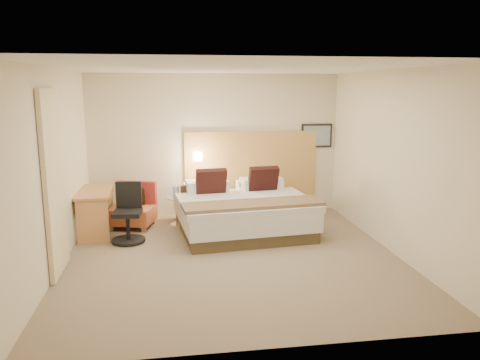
{
  "coord_description": "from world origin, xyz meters",
  "views": [
    {
      "loc": [
        -0.85,
        -6.46,
        2.44
      ],
      "look_at": [
        0.22,
        0.74,
        1.0
      ],
      "focal_mm": 35.0,
      "sensor_mm": 36.0,
      "label": 1
    }
  ],
  "objects": [
    {
      "name": "curtain",
      "position": [
        -2.36,
        -0.25,
        1.22
      ],
      "size": [
        0.06,
        0.9,
        2.42
      ],
      "primitive_type": "cube",
      "color": "beige",
      "rests_on": "wall_left"
    },
    {
      "name": "desk",
      "position": [
        -2.11,
        1.47,
        0.58
      ],
      "size": [
        0.61,
        1.21,
        0.74
      ],
      "color": "#B67847",
      "rests_on": "floor"
    },
    {
      "name": "bed",
      "position": [
        0.33,
        1.27,
        0.35
      ],
      "size": [
        2.37,
        2.32,
        1.06
      ],
      "color": "#453822",
      "rests_on": "floor"
    },
    {
      "name": "desk_chair",
      "position": [
        -1.56,
        0.94,
        0.39
      ],
      "size": [
        0.58,
        0.58,
        0.94
      ],
      "color": "black",
      "rests_on": "floor"
    },
    {
      "name": "side_table",
      "position": [
        -0.74,
        1.75,
        0.29
      ],
      "size": [
        0.55,
        0.55,
        0.52
      ],
      "color": "white",
      "rests_on": "floor"
    },
    {
      "name": "floor",
      "position": [
        0.0,
        0.0,
        -0.01
      ],
      "size": [
        4.8,
        5.0,
        0.02
      ],
      "primitive_type": "cube",
      "color": "#786751",
      "rests_on": "ground"
    },
    {
      "name": "wall_front",
      "position": [
        0.0,
        -2.51,
        1.35
      ],
      "size": [
        4.8,
        0.02,
        2.7
      ],
      "primitive_type": "cube",
      "color": "beige",
      "rests_on": "floor"
    },
    {
      "name": "art_frame",
      "position": [
        2.02,
        2.48,
        1.5
      ],
      "size": [
        0.62,
        0.03,
        0.47
      ],
      "primitive_type": "cube",
      "color": "black",
      "rests_on": "wall_back"
    },
    {
      "name": "lamp_shade",
      "position": [
        -0.35,
        2.36,
        1.15
      ],
      "size": [
        0.15,
        0.15,
        0.15
      ],
      "primitive_type": "cube",
      "color": "#F5E4BF",
      "rests_on": "wall_back"
    },
    {
      "name": "lounge_chair",
      "position": [
        -1.54,
        1.79,
        0.31
      ],
      "size": [
        0.88,
        0.81,
        0.78
      ],
      "color": "#997D48",
      "rests_on": "floor"
    },
    {
      "name": "ceiling",
      "position": [
        0.0,
        0.0,
        2.71
      ],
      "size": [
        4.8,
        5.0,
        0.02
      ],
      "primitive_type": "cube",
      "color": "white",
      "rests_on": "floor"
    },
    {
      "name": "bottle_a",
      "position": [
        -0.81,
        1.81,
        0.61
      ],
      "size": [
        0.07,
        0.07,
        0.19
      ],
      "primitive_type": "cylinder",
      "rotation": [
        0.0,
        0.0,
        -0.22
      ],
      "color": "#89A1D4",
      "rests_on": "side_table"
    },
    {
      "name": "bottle_b",
      "position": [
        -0.74,
        1.81,
        0.61
      ],
      "size": [
        0.07,
        0.07,
        0.19
      ],
      "primitive_type": "cylinder",
      "rotation": [
        0.0,
        0.0,
        -0.22
      ],
      "color": "#91ADE1",
      "rests_on": "side_table"
    },
    {
      "name": "wall_back",
      "position": [
        0.0,
        2.51,
        1.35
      ],
      "size": [
        4.8,
        0.02,
        2.7
      ],
      "primitive_type": "cube",
      "color": "beige",
      "rests_on": "floor"
    },
    {
      "name": "headboard_panel",
      "position": [
        0.7,
        2.47,
        0.95
      ],
      "size": [
        2.6,
        0.04,
        1.3
      ],
      "primitive_type": "cube",
      "color": "tan",
      "rests_on": "wall_back"
    },
    {
      "name": "wall_right",
      "position": [
        2.41,
        0.0,
        1.35
      ],
      "size": [
        0.02,
        5.0,
        2.7
      ],
      "primitive_type": "cube",
      "color": "beige",
      "rests_on": "floor"
    },
    {
      "name": "menu_folder",
      "position": [
        -0.64,
        1.73,
        0.62
      ],
      "size": [
        0.13,
        0.07,
        0.2
      ],
      "primitive_type": "cube",
      "rotation": [
        0.0,
        0.0,
        -0.22
      ],
      "color": "#352216",
      "rests_on": "side_table"
    },
    {
      "name": "wall_left",
      "position": [
        -2.41,
        0.0,
        1.35
      ],
      "size": [
        0.02,
        5.0,
        2.7
      ],
      "primitive_type": "cube",
      "color": "beige",
      "rests_on": "floor"
    },
    {
      "name": "art_canvas",
      "position": [
        2.02,
        2.46,
        1.5
      ],
      "size": [
        0.54,
        0.01,
        0.39
      ],
      "primitive_type": "cube",
      "color": "#748BA0",
      "rests_on": "wall_back"
    },
    {
      "name": "lamp_arm",
      "position": [
        -0.35,
        2.42,
        1.15
      ],
      "size": [
        0.02,
        0.12,
        0.02
      ],
      "primitive_type": "cylinder",
      "rotation": [
        1.57,
        0.0,
        0.0
      ],
      "color": "white",
      "rests_on": "wall_back"
    }
  ]
}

